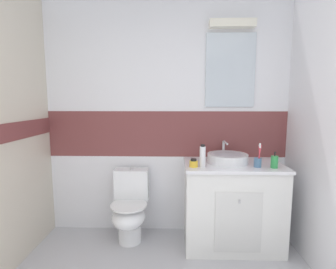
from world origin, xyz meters
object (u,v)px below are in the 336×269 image
Objects in this scene: toothbrush_cup at (258,161)px; shampoo_bottle_tall at (203,156)px; sink_basin at (227,158)px; toilet at (130,208)px; hair_gel_jar at (194,163)px; soap_dispenser at (274,162)px.

shampoo_bottle_tall is (-0.51, -0.01, 0.05)m from toothbrush_cup.
sink_basin is 1.96× the size of toothbrush_cup.
toilet is 0.86m from hair_gel_jar.
shampoo_bottle_tall is (-0.66, 0.02, 0.04)m from soap_dispenser.
toilet is (-0.99, 0.02, -0.55)m from sink_basin.
sink_basin is 0.44m from soap_dispenser.
sink_basin reaches higher than hair_gel_jar.
hair_gel_jar is (-0.74, 0.02, -0.02)m from soap_dispenser.
toilet is at bearing 162.99° from hair_gel_jar.
toilet is 4.88× the size of soap_dispenser.
sink_basin is 2.90× the size of soap_dispenser.
toilet is 3.30× the size of toothbrush_cup.
shampoo_bottle_tall is (0.72, -0.20, 0.60)m from toilet.
sink_basin is 2.09× the size of shampoo_bottle_tall.
toilet is at bearing 171.34° from toothbrush_cup.
shampoo_bottle_tall is at bearing 178.36° from soap_dispenser.
sink_basin is 1.13m from toilet.
toilet is at bearing 164.91° from shampoo_bottle_tall.
toothbrush_cup reaches higher than soap_dispenser.
sink_basin is 0.30m from toothbrush_cup.
toilet is 1.37m from toothbrush_cup.
toilet is 3.51× the size of shampoo_bottle_tall.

